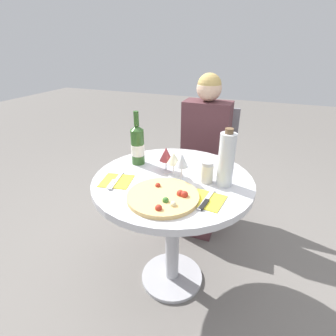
% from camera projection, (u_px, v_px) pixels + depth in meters
% --- Properties ---
extents(ground_plane, '(12.00, 12.00, 0.00)m').
position_uv_depth(ground_plane, '(172.00, 277.00, 1.70)').
color(ground_plane, slate).
rests_on(ground_plane, ground).
extents(dining_table, '(0.85, 0.85, 0.73)m').
position_uv_depth(dining_table, '(173.00, 201.00, 1.45)').
color(dining_table, '#B2B2B7').
rests_on(dining_table, ground_plane).
extents(chair_behind_diner, '(0.42, 0.42, 0.92)m').
position_uv_depth(chair_behind_diner, '(206.00, 166.00, 2.17)').
color(chair_behind_diner, slate).
rests_on(chair_behind_diner, ground_plane).
extents(seated_diner, '(0.35, 0.40, 1.19)m').
position_uv_depth(seated_diner, '(202.00, 164.00, 2.01)').
color(seated_diner, '#512D33').
rests_on(seated_diner, ground_plane).
extents(pizza_large, '(0.33, 0.33, 0.04)m').
position_uv_depth(pizza_large, '(164.00, 197.00, 1.20)').
color(pizza_large, '#DBB26B').
rests_on(pizza_large, dining_table).
extents(wine_bottle, '(0.08, 0.08, 0.31)m').
position_uv_depth(wine_bottle, '(138.00, 145.00, 1.50)').
color(wine_bottle, '#2D5623').
rests_on(wine_bottle, dining_table).
extents(tall_carafe, '(0.08, 0.08, 0.29)m').
position_uv_depth(tall_carafe, '(226.00, 160.00, 1.26)').
color(tall_carafe, silver).
rests_on(tall_carafe, dining_table).
extents(sugar_shaker, '(0.06, 0.06, 0.11)m').
position_uv_depth(sugar_shaker, '(207.00, 172.00, 1.32)').
color(sugar_shaker, silver).
rests_on(sugar_shaker, dining_table).
extents(wine_glass_front_right, '(0.07, 0.07, 0.15)m').
position_uv_depth(wine_glass_front_right, '(182.00, 161.00, 1.31)').
color(wine_glass_front_right, silver).
rests_on(wine_glass_front_right, dining_table).
extents(wine_glass_center, '(0.07, 0.07, 0.13)m').
position_uv_depth(wine_glass_center, '(174.00, 159.00, 1.37)').
color(wine_glass_center, silver).
rests_on(wine_glass_center, dining_table).
extents(wine_glass_back_left, '(0.07, 0.07, 0.14)m').
position_uv_depth(wine_glass_back_left, '(166.00, 155.00, 1.42)').
color(wine_glass_back_left, silver).
rests_on(wine_glass_back_left, dining_table).
extents(place_setting_left, '(0.18, 0.19, 0.01)m').
position_uv_depth(place_setting_left, '(116.00, 181.00, 1.35)').
color(place_setting_left, yellow).
rests_on(place_setting_left, dining_table).
extents(place_setting_right, '(0.17, 0.19, 0.01)m').
position_uv_depth(place_setting_right, '(206.00, 200.00, 1.19)').
color(place_setting_right, yellow).
rests_on(place_setting_right, dining_table).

